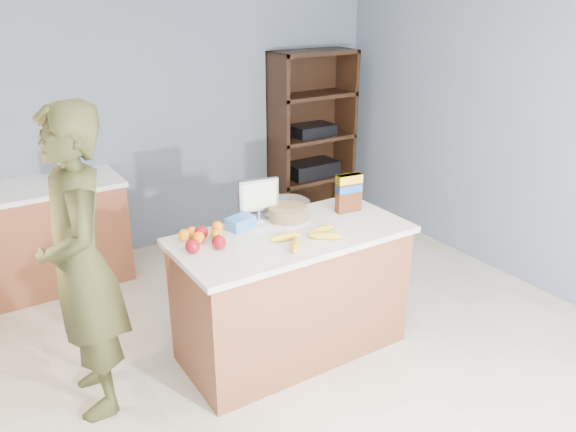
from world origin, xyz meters
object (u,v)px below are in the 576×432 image
counter_peninsula (292,297)px  cereal_box (349,190)px  tv (259,197)px  shelving_unit (310,140)px  person (81,266)px

counter_peninsula → cereal_box: size_ratio=5.70×
counter_peninsula → cereal_box: (0.54, 0.10, 0.64)m
counter_peninsula → tv: 0.73m
shelving_unit → cereal_box: shelving_unit is taller
person → cereal_box: bearing=91.8°
tv → cereal_box: size_ratio=1.03×
cereal_box → tv: bearing=159.1°
counter_peninsula → shelving_unit: (1.55, 2.05, 0.45)m
counter_peninsula → shelving_unit: size_ratio=0.87×
shelving_unit → cereal_box: bearing=-117.4°
counter_peninsula → shelving_unit: shelving_unit is taller
counter_peninsula → cereal_box: bearing=10.7°
counter_peninsula → cereal_box: 0.85m
shelving_unit → person: size_ratio=0.97×
cereal_box → shelving_unit: bearing=62.6°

